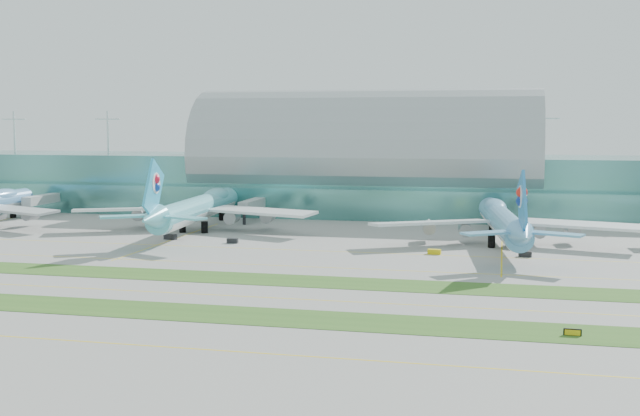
% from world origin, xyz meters
% --- Properties ---
extents(ground, '(700.00, 700.00, 0.00)m').
position_xyz_m(ground, '(0.00, 0.00, 0.00)').
color(ground, gray).
rests_on(ground, ground).
extents(terminal, '(340.00, 69.10, 36.00)m').
position_xyz_m(terminal, '(0.01, 128.79, 14.23)').
color(terminal, '#3D7A75').
rests_on(terminal, ground).
extents(grass_strip_near, '(420.00, 12.00, 0.08)m').
position_xyz_m(grass_strip_near, '(0.00, -28.00, 0.04)').
color(grass_strip_near, '#2D591E').
rests_on(grass_strip_near, ground).
extents(grass_strip_far, '(420.00, 12.00, 0.08)m').
position_xyz_m(grass_strip_far, '(0.00, 2.00, 0.04)').
color(grass_strip_far, '#2D591E').
rests_on(grass_strip_far, ground).
extents(taxiline_a, '(420.00, 0.35, 0.01)m').
position_xyz_m(taxiline_a, '(0.00, -48.00, 0.01)').
color(taxiline_a, yellow).
rests_on(taxiline_a, ground).
extents(taxiline_b, '(420.00, 0.35, 0.01)m').
position_xyz_m(taxiline_b, '(0.00, -14.00, 0.01)').
color(taxiline_b, yellow).
rests_on(taxiline_b, ground).
extents(taxiline_c, '(420.00, 0.35, 0.01)m').
position_xyz_m(taxiline_c, '(0.00, 18.00, 0.01)').
color(taxiline_c, yellow).
rests_on(taxiline_c, ground).
extents(taxiline_d, '(420.00, 0.35, 0.01)m').
position_xyz_m(taxiline_d, '(0.00, 40.00, 0.01)').
color(taxiline_d, yellow).
rests_on(taxiline_d, ground).
extents(airliner_b, '(72.66, 82.71, 22.75)m').
position_xyz_m(airliner_b, '(-39.79, 68.97, 7.02)').
color(airliner_b, '#5FC3D1').
rests_on(airliner_b, ground).
extents(airliner_c, '(68.24, 77.95, 21.46)m').
position_xyz_m(airliner_c, '(47.07, 59.63, 6.62)').
color(airliner_c, '#5EA2CF').
rests_on(airliner_c, ground).
extents(gse_c, '(3.83, 2.48, 1.52)m').
position_xyz_m(gse_c, '(-40.36, 49.83, 0.76)').
color(gse_c, black).
rests_on(gse_c, ground).
extents(gse_d, '(2.87, 1.66, 1.28)m').
position_xyz_m(gse_d, '(-21.79, 47.32, 0.64)').
color(gse_d, black).
rests_on(gse_d, ground).
extents(gse_e, '(3.20, 1.85, 1.18)m').
position_xyz_m(gse_e, '(31.31, 41.30, 0.59)').
color(gse_e, gold).
rests_on(gse_e, ground).
extents(gse_f, '(3.15, 1.85, 1.31)m').
position_xyz_m(gse_f, '(52.48, 42.21, 0.66)').
color(gse_f, black).
rests_on(gse_f, ground).
extents(taxiway_sign_east, '(2.62, 0.40, 1.11)m').
position_xyz_m(taxiway_sign_east, '(57.49, -29.21, 0.55)').
color(taxiway_sign_east, black).
rests_on(taxiway_sign_east, ground).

